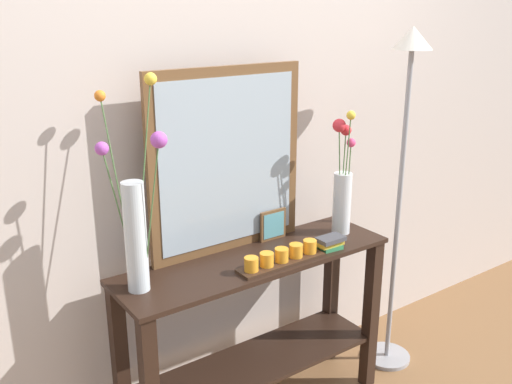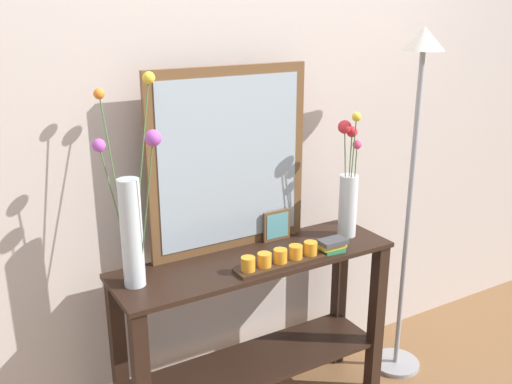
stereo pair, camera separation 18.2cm
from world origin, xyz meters
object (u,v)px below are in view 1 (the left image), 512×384
mirror_leaning (227,162)px  candle_tray (282,257)px  console_table (256,319)px  floor_lamp (404,148)px  book_stack (330,242)px  vase_right (343,190)px  tall_vase_left (136,221)px  picture_frame_small (273,225)px

mirror_leaning → candle_tray: mirror_leaning is taller
console_table → floor_lamp: floor_lamp is taller
console_table → candle_tray: bearing=-66.5°
mirror_leaning → book_stack: (0.35, -0.25, -0.35)m
candle_tray → floor_lamp: size_ratio=0.23×
book_stack → floor_lamp: bearing=6.7°
vase_right → mirror_leaning: bearing=163.5°
tall_vase_left → candle_tray: bearing=-13.4°
tall_vase_left → candle_tray: 0.62m
mirror_leaning → book_stack: size_ratio=6.46×
console_table → floor_lamp: bearing=-3.7°
vase_right → floor_lamp: size_ratio=0.34×
mirror_leaning → tall_vase_left: tall_vase_left is taller
console_table → vase_right: size_ratio=2.11×
tall_vase_left → floor_lamp: size_ratio=0.46×
vase_right → picture_frame_small: 0.35m
candle_tray → picture_frame_small: 0.26m
vase_right → candle_tray: size_ratio=1.45×
mirror_leaning → picture_frame_small: (0.22, -0.03, -0.32)m
console_table → picture_frame_small: 0.41m
console_table → book_stack: (0.31, -0.11, 0.32)m
tall_vase_left → picture_frame_small: tall_vase_left is taller
tall_vase_left → console_table: bearing=-2.5°
candle_tray → mirror_leaning: bearing=109.2°
picture_frame_small → tall_vase_left: bearing=-172.2°
floor_lamp → candle_tray: bearing=-175.6°
tall_vase_left → book_stack: (0.81, -0.13, -0.24)m
console_table → picture_frame_small: bearing=33.5°
book_stack → candle_tray: bearing=180.0°
console_table → mirror_leaning: mirror_leaning is taller
floor_lamp → tall_vase_left: bearing=176.8°
candle_tray → tall_vase_left: bearing=166.6°
book_stack → floor_lamp: 0.60m
console_table → mirror_leaning: bearing=105.8°
console_table → floor_lamp: (0.80, -0.05, 0.65)m
mirror_leaning → candle_tray: 0.45m
vase_right → picture_frame_small: bearing=157.7°
picture_frame_small → book_stack: 0.26m
book_stack → floor_lamp: size_ratio=0.07×
console_table → vase_right: vase_right is taller
picture_frame_small → floor_lamp: floor_lamp is taller
candle_tray → floor_lamp: 0.83m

